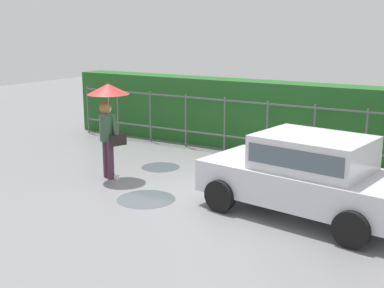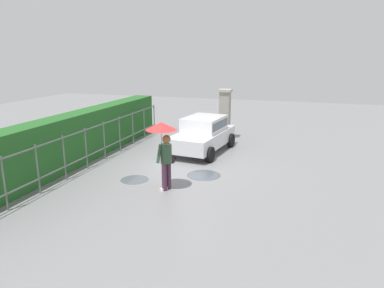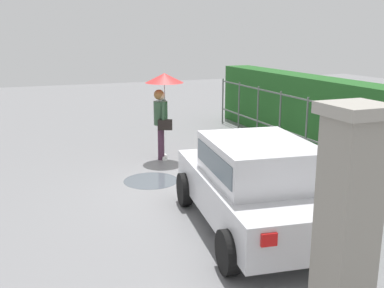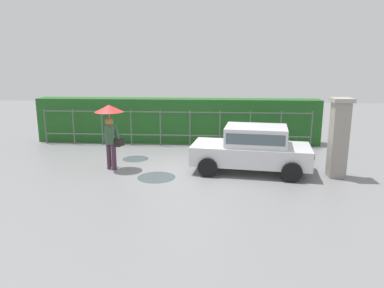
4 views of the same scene
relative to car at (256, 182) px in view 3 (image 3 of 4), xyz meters
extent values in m
plane|color=slate|center=(-2.05, 0.07, -0.80)|extent=(40.00, 40.00, 0.00)
cube|color=silver|center=(-0.06, 0.01, -0.22)|extent=(3.88, 2.11, 0.60)
cube|color=silver|center=(0.09, -0.01, 0.38)|extent=(2.07, 1.68, 0.60)
cube|color=#4C5B66|center=(0.09, -0.01, 0.40)|extent=(1.93, 1.68, 0.33)
cylinder|color=black|center=(-1.41, -0.66, -0.50)|extent=(0.62, 0.26, 0.60)
cylinder|color=black|center=(-1.19, 1.01, -0.50)|extent=(0.62, 0.26, 0.60)
cylinder|color=black|center=(1.07, -0.99, -0.50)|extent=(0.62, 0.26, 0.60)
cylinder|color=black|center=(1.29, 0.68, -0.50)|extent=(0.62, 0.26, 0.60)
cube|color=red|center=(1.71, -0.78, -0.07)|extent=(0.09, 0.21, 0.16)
cube|color=red|center=(1.86, 0.31, -0.07)|extent=(0.09, 0.21, 0.16)
cylinder|color=#47283D|center=(-4.66, -0.06, -0.37)|extent=(0.15, 0.15, 0.86)
cylinder|color=#47283D|center=(-4.48, -0.13, -0.37)|extent=(0.15, 0.15, 0.86)
cube|color=white|center=(-4.64, 0.00, -0.76)|extent=(0.26, 0.10, 0.08)
cube|color=white|center=(-4.46, -0.07, -0.76)|extent=(0.26, 0.10, 0.08)
cylinder|color=#2D4C33|center=(-4.57, -0.10, 0.35)|extent=(0.34, 0.34, 0.58)
sphere|color=#DBAD89|center=(-4.57, -0.10, 0.78)|extent=(0.22, 0.22, 0.22)
sphere|color=olive|center=(-4.58, -0.12, 0.80)|extent=(0.25, 0.25, 0.25)
cylinder|color=#2D4C33|center=(-4.75, 0.06, 0.37)|extent=(0.24, 0.16, 0.56)
cylinder|color=#2D4C33|center=(-4.34, -0.10, 0.37)|extent=(0.24, 0.16, 0.56)
cylinder|color=#B2B2B7|center=(-4.61, 0.03, 0.69)|extent=(0.02, 0.02, 0.77)
cone|color=red|center=(-4.61, 0.03, 1.19)|extent=(0.93, 0.93, 0.23)
cube|color=black|center=(-4.28, -0.08, 0.11)|extent=(0.27, 0.37, 0.24)
cube|color=gray|center=(2.52, -0.38, 0.35)|extent=(0.48, 0.48, 2.30)
cube|color=#9E998E|center=(2.52, -0.38, 1.56)|extent=(0.60, 0.60, 0.12)
cylinder|color=#59605B|center=(-8.45, 3.42, -0.05)|extent=(0.05, 0.05, 1.50)
cylinder|color=#59605B|center=(-7.21, 3.42, -0.05)|extent=(0.05, 0.05, 1.50)
cylinder|color=#59605B|center=(-5.97, 3.42, -0.05)|extent=(0.05, 0.05, 1.50)
cylinder|color=#59605B|center=(-4.73, 3.42, -0.05)|extent=(0.05, 0.05, 1.50)
cylinder|color=#59605B|center=(-3.50, 3.42, -0.05)|extent=(0.05, 0.05, 1.50)
cylinder|color=#59605B|center=(-2.26, 3.42, -0.05)|extent=(0.05, 0.05, 1.50)
cylinder|color=#59605B|center=(-1.02, 3.42, -0.05)|extent=(0.05, 0.05, 1.50)
cube|color=#59605B|center=(-2.88, 3.42, 0.62)|extent=(11.14, 0.03, 0.04)
cube|color=#59605B|center=(-2.88, 3.42, -0.35)|extent=(11.14, 0.03, 0.04)
cube|color=#235B23|center=(-2.88, 4.20, 0.15)|extent=(12.14, 0.90, 1.90)
cylinder|color=#4C545B|center=(-2.97, -0.84, -0.80)|extent=(1.17, 1.17, 0.00)
cylinder|color=#4C545B|center=(-4.08, 1.24, -0.80)|extent=(0.94, 0.94, 0.00)
camera|label=1|loc=(2.80, -8.45, 2.52)|focal=47.35mm
camera|label=2|loc=(-13.97, -3.83, 3.24)|focal=32.75mm
camera|label=3|loc=(5.92, -3.40, 2.27)|focal=42.59mm
camera|label=4|loc=(-1.16, -11.32, 2.68)|focal=33.90mm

